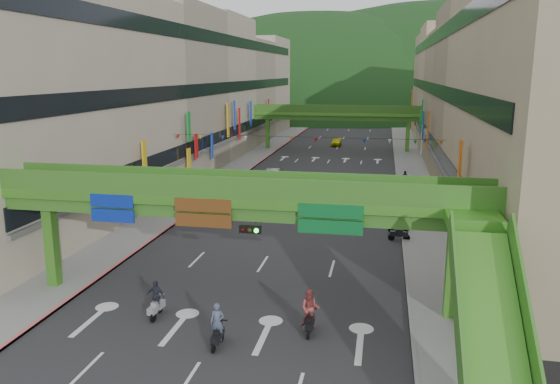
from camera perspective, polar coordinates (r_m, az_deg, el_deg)
The scene contains 23 objects.
ground at distance 25.21m, azimuth -8.03°, elevation -16.70°, with size 320.00×320.00×0.00m, color black.
road_slab at distance 72.19m, azimuth 4.77°, elevation 2.69°, with size 18.00×140.00×0.02m, color #28282B.
sidewalk_left at distance 74.11m, azimuth -3.73°, elevation 3.02°, with size 4.00×140.00×0.15m, color gray.
sidewalk_right at distance 71.89m, azimuth 13.53°, elevation 2.40°, with size 4.00×140.00×0.15m, color gray.
curb_left at distance 73.66m, azimuth -2.29°, elevation 2.99°, with size 0.20×140.00×0.18m, color #CC5959.
curb_right at distance 71.81m, azimuth 12.01°, elevation 2.48°, with size 0.20×140.00×0.18m, color gray.
building_row_left at distance 75.55m, azimuth -9.76°, elevation 10.21°, with size 12.80×95.00×19.00m.
building_row_right at distance 71.75m, azimuth 20.34°, elevation 9.51°, with size 12.80×95.00×19.00m.
overpass_near at distance 27.83m, azimuth -2.98°, elevation -2.17°, with size 28.00×12.27×7.10m.
overpass_far at distance 86.35m, azimuth 5.91°, elevation 7.89°, with size 28.00×2.20×7.10m.
hill_left at distance 182.55m, azimuth 3.77°, elevation 8.62°, with size 168.00×140.00×112.00m, color #1C4419.
hill_right at distance 201.90m, azimuth 15.96°, elevation 8.54°, with size 208.00×176.00×128.00m, color #1C4419.
bunting_string at distance 51.68m, azimuth 2.51°, elevation 5.50°, with size 26.00×0.36×0.47m.
scooter_rider_near at distance 25.49m, azimuth -6.56°, elevation -13.81°, with size 0.66×1.60×2.09m.
scooter_rider_mid at distance 26.45m, azimuth 3.17°, elevation -12.31°, with size 0.92×1.60×2.22m.
scooter_rider_left at distance 28.76m, azimuth -12.84°, elevation -10.88°, with size 0.99×1.60×1.98m.
scooter_rider_far at distance 56.49m, azimuth -3.62°, elevation 1.09°, with size 0.98×1.58×2.14m.
parked_scooter_row at distance 44.41m, azimuth 12.25°, elevation -3.10°, with size 1.60×7.15×1.08m.
car_silver at distance 61.89m, azimuth -0.77°, elevation 1.76°, with size 1.51×4.33×1.43m, color #A1A0A7.
car_yellow at distance 92.41m, azimuth 5.91°, elevation 5.23°, with size 1.57×3.90×1.33m, color #C7CE0B.
pedestrian_red at distance 31.27m, azimuth 19.13°, elevation -9.42°, with size 0.92×0.71×1.88m, color maroon.
pedestrian_dark at distance 60.00m, azimuth 12.90°, elevation 1.23°, with size 1.00×0.42×1.71m, color #232129.
pedestrian_blue at distance 55.75m, azimuth 15.51°, elevation 0.28°, with size 0.83×0.53×1.77m, color #3C4865.
Camera 1 is at (7.39, -20.76, 12.24)m, focal length 35.00 mm.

